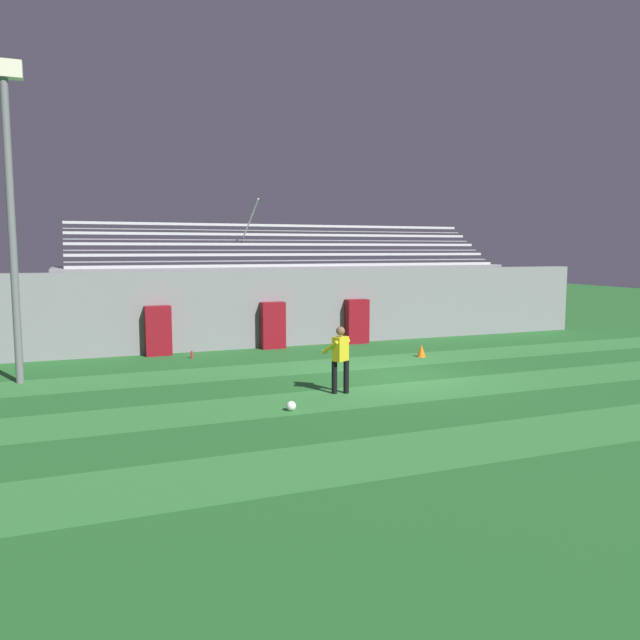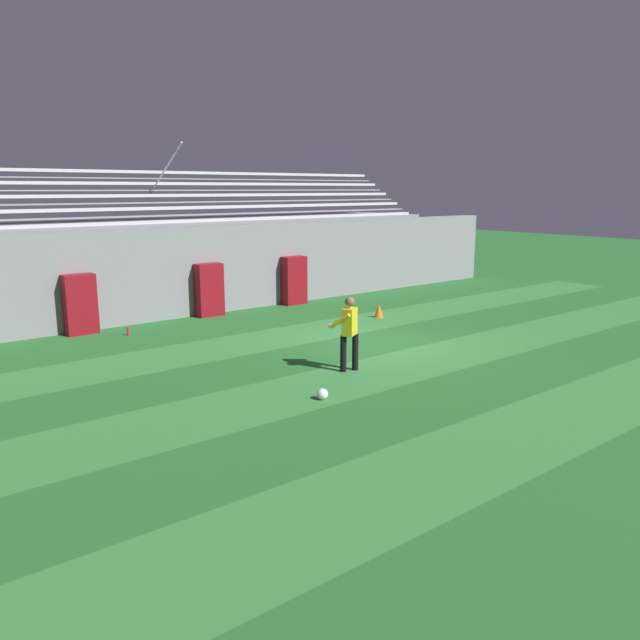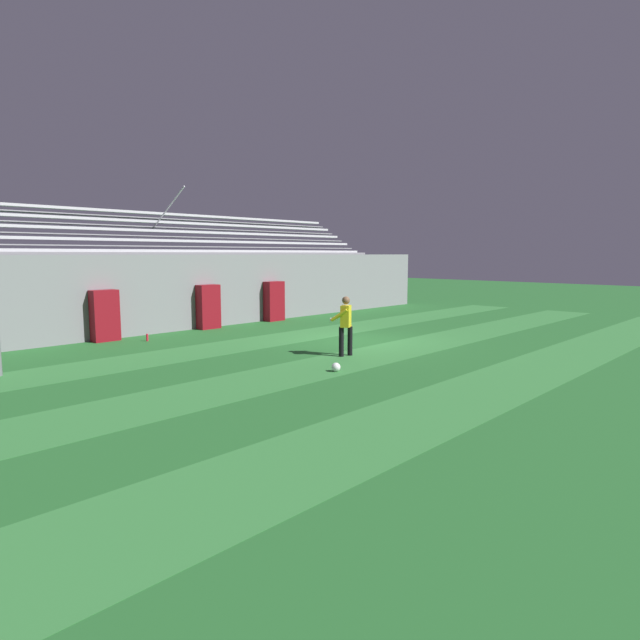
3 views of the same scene
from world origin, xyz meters
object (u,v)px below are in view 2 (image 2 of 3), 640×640
object	(u,v)px
padding_pillar_far_left	(80,304)
soccer_ball	(322,394)
water_bottle	(128,331)
goalkeeper	(349,329)
padding_pillar_gate_right	(294,280)
traffic_cone	(379,311)
padding_pillar_gate_left	(209,290)

from	to	relation	value
padding_pillar_far_left	soccer_ball	world-z (taller)	padding_pillar_far_left
soccer_ball	water_bottle	distance (m)	7.57
water_bottle	goalkeeper	bearing A→B (deg)	-68.50
padding_pillar_gate_right	traffic_cone	distance (m)	3.67
soccer_ball	goalkeeper	bearing A→B (deg)	34.58
padding_pillar_far_left	goalkeeper	xyz separation A→B (m)	(3.44, -7.36, 0.12)
padding_pillar_gate_left	padding_pillar_gate_right	world-z (taller)	same
padding_pillar_far_left	soccer_ball	bearing A→B (deg)	-78.32
padding_pillar_gate_left	goalkeeper	bearing A→B (deg)	-94.56
goalkeeper	soccer_ball	distance (m)	2.20
padding_pillar_gate_left	goalkeeper	world-z (taller)	padding_pillar_gate_left
padding_pillar_far_left	padding_pillar_gate_left	bearing A→B (deg)	0.00
traffic_cone	water_bottle	size ratio (longest dim) A/B	1.75
goalkeeper	water_bottle	xyz separation A→B (m)	(-2.51, 6.37, -0.83)
padding_pillar_far_left	water_bottle	xyz separation A→B (m)	(0.93, -0.99, -0.72)
soccer_ball	padding_pillar_gate_right	bearing A→B (deg)	56.70
traffic_cone	water_bottle	bearing A→B (deg)	160.30
padding_pillar_far_left	goalkeeper	distance (m)	8.13
padding_pillar_gate_right	goalkeeper	world-z (taller)	padding_pillar_gate_right
water_bottle	padding_pillar_gate_left	bearing A→B (deg)	17.73
padding_pillar_gate_right	soccer_ball	distance (m)	10.22
padding_pillar_far_left	traffic_cone	bearing A→B (deg)	-23.74
padding_pillar_gate_left	padding_pillar_far_left	bearing A→B (deg)	180.00
goalkeeper	soccer_ball	bearing A→B (deg)	-145.42
padding_pillar_gate_left	padding_pillar_far_left	distance (m)	4.02
padding_pillar_far_left	soccer_ball	distance (m)	8.73
goalkeeper	traffic_cone	bearing A→B (deg)	39.57
padding_pillar_gate_left	padding_pillar_gate_right	size ratio (longest dim) A/B	1.00
soccer_ball	traffic_cone	size ratio (longest dim) A/B	0.52
padding_pillar_far_left	water_bottle	bearing A→B (deg)	-46.91
padding_pillar_gate_left	padding_pillar_gate_right	distance (m)	3.33
padding_pillar_gate_left	padding_pillar_far_left	world-z (taller)	same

